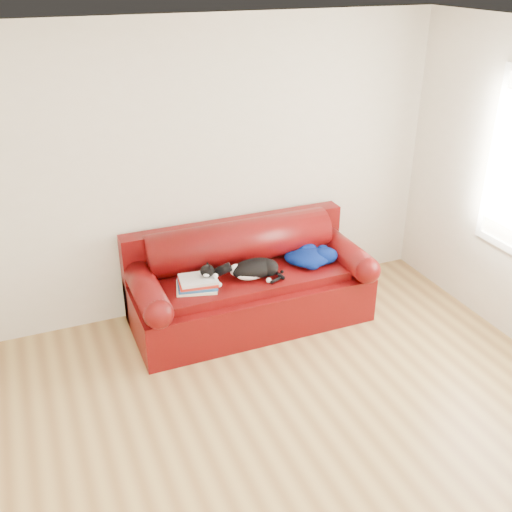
{
  "coord_description": "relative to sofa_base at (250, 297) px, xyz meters",
  "views": [
    {
      "loc": [
        -1.48,
        -2.83,
        2.99
      ],
      "look_at": [
        0.25,
        1.35,
        0.72
      ],
      "focal_mm": 42.0,
      "sensor_mm": 36.0,
      "label": 1
    }
  ],
  "objects": [
    {
      "name": "room_shell",
      "position": [
        -0.12,
        -1.48,
        1.43
      ],
      "size": [
        4.52,
        4.02,
        2.61
      ],
      "color": "beige",
      "rests_on": "ground"
    },
    {
      "name": "sofa_back",
      "position": [
        -0.0,
        0.24,
        0.3
      ],
      "size": [
        2.1,
        1.01,
        0.88
      ],
      "color": "#420209",
      "rests_on": "ground"
    },
    {
      "name": "blanket",
      "position": [
        0.58,
        -0.04,
        0.32
      ],
      "size": [
        0.48,
        0.38,
        0.14
      ],
      "rotation": [
        0.0,
        0.0,
        0.07
      ],
      "color": "#020C4F",
      "rests_on": "sofa_base"
    },
    {
      "name": "cat",
      "position": [
        -0.01,
        -0.11,
        0.34
      ],
      "size": [
        0.56,
        0.35,
        0.21
      ],
      "rotation": [
        0.0,
        0.0,
        -0.34
      ],
      "color": "black",
      "rests_on": "sofa_base"
    },
    {
      "name": "book_stack",
      "position": [
        -0.51,
        -0.1,
        0.31
      ],
      "size": [
        0.39,
        0.33,
        0.1
      ],
      "rotation": [
        0.0,
        0.0,
        -0.19
      ],
      "color": "white",
      "rests_on": "sofa_base"
    },
    {
      "name": "ground",
      "position": [
        -0.25,
        -1.49,
        -0.24
      ],
      "size": [
        4.5,
        4.5,
        0.0
      ],
      "primitive_type": "plane",
      "color": "olive",
      "rests_on": "ground"
    },
    {
      "name": "sofa_base",
      "position": [
        0.0,
        0.0,
        0.0
      ],
      "size": [
        2.1,
        0.9,
        0.5
      ],
      "color": "#420209",
      "rests_on": "ground"
    }
  ]
}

